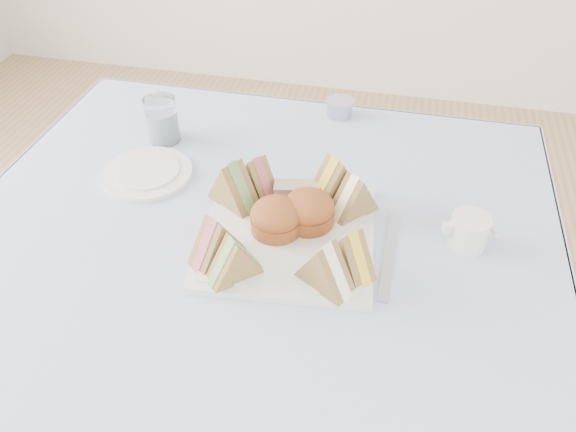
% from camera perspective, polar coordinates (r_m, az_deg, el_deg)
% --- Properties ---
extents(table, '(0.90, 0.90, 0.74)m').
position_cam_1_polar(table, '(1.20, -3.49, -16.66)').
color(table, brown).
rests_on(table, floor).
extents(tablecloth, '(1.02, 1.02, 0.01)m').
position_cam_1_polar(tablecloth, '(0.91, -4.42, -3.84)').
color(tablecloth, '#95A6CA').
rests_on(tablecloth, table).
extents(serving_plate, '(0.31, 0.31, 0.01)m').
position_cam_1_polar(serving_plate, '(0.93, 0.00, -2.07)').
color(serving_plate, silver).
rests_on(serving_plate, tablecloth).
extents(sandwich_fl_a, '(0.08, 0.10, 0.08)m').
position_cam_1_polar(sandwich_fl_a, '(0.86, -7.35, -2.26)').
color(sandwich_fl_a, brown).
rests_on(sandwich_fl_a, serving_plate).
extents(sandwich_fl_b, '(0.09, 0.09, 0.07)m').
position_cam_1_polar(sandwich_fl_b, '(0.83, -5.51, -4.21)').
color(sandwich_fl_b, brown).
rests_on(sandwich_fl_b, serving_plate).
extents(sandwich_fr_a, '(0.09, 0.09, 0.08)m').
position_cam_1_polar(sandwich_fr_a, '(0.84, 6.37, -3.53)').
color(sandwich_fr_a, brown).
rests_on(sandwich_fr_a, serving_plate).
extents(sandwich_fr_b, '(0.10, 0.08, 0.08)m').
position_cam_1_polar(sandwich_fr_b, '(0.82, 3.80, -4.93)').
color(sandwich_fr_b, brown).
rests_on(sandwich_fr_b, serving_plate).
extents(sandwich_bl_a, '(0.11, 0.09, 0.09)m').
position_cam_1_polar(sandwich_bl_a, '(0.96, -5.59, 3.32)').
color(sandwich_bl_a, brown).
rests_on(sandwich_bl_a, serving_plate).
extents(sandwich_bl_b, '(0.09, 0.08, 0.07)m').
position_cam_1_polar(sandwich_bl_b, '(0.99, -3.14, 4.14)').
color(sandwich_bl_b, brown).
rests_on(sandwich_bl_b, serving_plate).
extents(sandwich_br_a, '(0.09, 0.09, 0.08)m').
position_cam_1_polar(sandwich_br_a, '(0.94, 6.72, 2.18)').
color(sandwich_br_a, brown).
rests_on(sandwich_br_a, serving_plate).
extents(sandwich_br_b, '(0.10, 0.10, 0.09)m').
position_cam_1_polar(sandwich_br_b, '(0.97, 4.72, 3.81)').
color(sandwich_br_b, brown).
rests_on(sandwich_br_b, serving_plate).
extents(scone_left, '(0.10, 0.10, 0.06)m').
position_cam_1_polar(scone_left, '(0.91, -1.21, -0.14)').
color(scone_left, brown).
rests_on(scone_left, serving_plate).
extents(scone_right, '(0.11, 0.11, 0.06)m').
position_cam_1_polar(scone_right, '(0.92, 2.08, 0.63)').
color(scone_right, brown).
rests_on(scone_right, serving_plate).
extents(pastry_slice, '(0.08, 0.05, 0.04)m').
position_cam_1_polar(pastry_slice, '(0.97, 0.92, 2.34)').
color(pastry_slice, beige).
rests_on(pastry_slice, serving_plate).
extents(side_plate, '(0.18, 0.18, 0.01)m').
position_cam_1_polar(side_plate, '(1.10, -14.09, 4.23)').
color(side_plate, silver).
rests_on(side_plate, tablecloth).
extents(water_glass, '(0.07, 0.07, 0.09)m').
position_cam_1_polar(water_glass, '(1.17, -12.67, 9.52)').
color(water_glass, white).
rests_on(water_glass, tablecloth).
extents(tea_strainer, '(0.07, 0.07, 0.03)m').
position_cam_1_polar(tea_strainer, '(1.25, 5.26, 10.79)').
color(tea_strainer, '#A3A7BE').
rests_on(tea_strainer, tablecloth).
extents(knife, '(0.02, 0.21, 0.00)m').
position_cam_1_polar(knife, '(0.92, 10.26, -3.82)').
color(knife, '#A3A7BE').
rests_on(knife, tablecloth).
extents(fork, '(0.04, 0.17, 0.00)m').
position_cam_1_polar(fork, '(0.93, 6.57, -2.83)').
color(fork, '#A3A7BE').
rests_on(fork, tablecloth).
extents(creamer_jug, '(0.08, 0.08, 0.06)m').
position_cam_1_polar(creamer_jug, '(0.95, 17.88, -1.48)').
color(creamer_jug, silver).
rests_on(creamer_jug, tablecloth).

